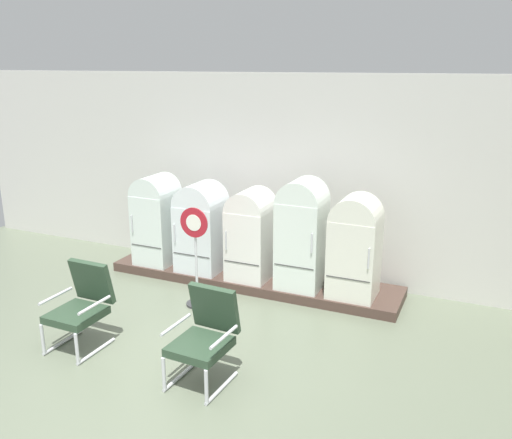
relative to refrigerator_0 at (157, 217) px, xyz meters
name	(u,v)px	position (x,y,z in m)	size (l,w,h in m)	color
ground	(135,387)	(1.63, -2.91, -0.93)	(12.00, 10.00, 0.05)	#636C58
back_wall	(269,175)	(1.63, 0.75, 0.68)	(11.76, 0.12, 3.15)	silver
display_plinth	(252,278)	(1.63, 0.11, -0.84)	(4.57, 0.95, 0.14)	#48352D
refrigerator_0	(157,217)	(0.00, 0.00, 0.00)	(0.60, 0.68, 1.44)	silver
refrigerator_1	(201,225)	(0.82, 0.00, -0.04)	(0.68, 0.69, 1.39)	white
refrigerator_2	(251,232)	(1.66, 0.01, -0.04)	(0.60, 0.69, 1.37)	white
refrigerator_3	(302,231)	(2.47, -0.02, 0.08)	(0.63, 0.64, 1.60)	silver
refrigerator_4	(355,244)	(3.24, -0.02, -0.01)	(0.65, 0.63, 1.44)	silver
armchair_left	(82,303)	(0.57, -2.44, -0.37)	(0.63, 0.72, 1.01)	silver
armchair_right	(205,333)	(2.27, -2.50, -0.37)	(0.65, 0.74, 1.01)	silver
sign_stand	(196,261)	(1.26, -0.94, -0.24)	(0.42, 0.32, 1.43)	#2D2D30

